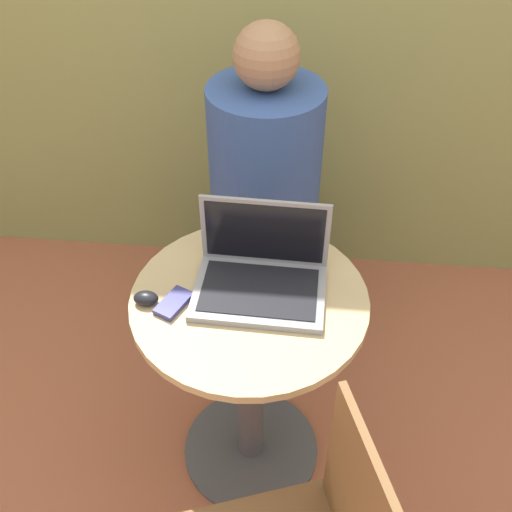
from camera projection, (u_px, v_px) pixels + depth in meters
ground_plane at (251, 450)px, 2.07m from camera, size 12.00×12.00×0.00m
round_table at (250, 361)px, 1.75m from camera, size 0.63×0.63×0.76m
laptop at (261, 273)px, 1.57m from camera, size 0.35×0.25×0.22m
cell_phone at (174, 303)px, 1.54m from camera, size 0.09×0.12×0.02m
computer_mouse at (146, 298)px, 1.54m from camera, size 0.07×0.05×0.03m
person_seated at (265, 214)px, 2.22m from camera, size 0.38×0.59×1.26m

